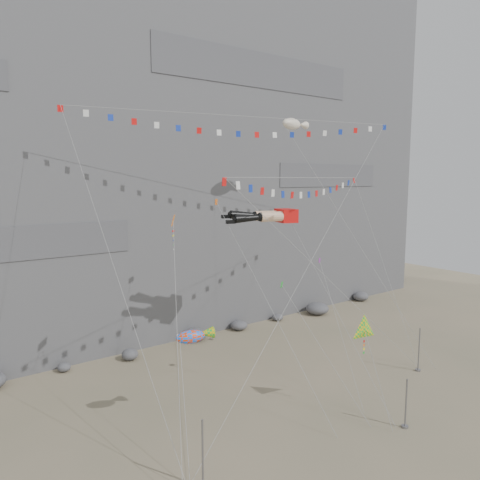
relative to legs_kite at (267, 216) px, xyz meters
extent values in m
plane|color=gray|center=(-1.53, -6.66, -14.22)|extent=(120.00, 120.00, 0.00)
cube|color=slate|center=(-1.53, 25.34, 10.78)|extent=(80.00, 28.00, 50.00)
cylinder|color=slate|center=(-13.97, -11.06, -12.15)|extent=(0.12, 0.12, 4.14)
cylinder|color=slate|center=(1.04, -14.14, -12.41)|extent=(0.12, 0.12, 3.63)
cylinder|color=slate|center=(10.68, -9.00, -12.19)|extent=(0.12, 0.12, 4.07)
cube|color=red|center=(1.81, -0.49, 0.01)|extent=(1.98, 2.37, 1.21)
cylinder|color=#E4B48E|center=(-0.05, -0.60, 0.01)|extent=(2.21, 1.41, 0.89)
sphere|color=black|center=(-1.04, -0.32, 0.01)|extent=(0.82, 0.82, 0.82)
cone|color=black|center=(-2.21, 0.00, -0.06)|extent=(2.56, 1.37, 0.83)
cube|color=black|center=(-3.77, 0.43, -0.33)|extent=(0.86, 0.55, 0.30)
cylinder|color=#E4B48E|center=(0.27, 0.57, 0.01)|extent=(2.21, 1.41, 0.89)
sphere|color=black|center=(-0.72, 0.84, 0.01)|extent=(0.82, 0.82, 0.82)
cone|color=black|center=(-1.88, 1.16, 0.13)|extent=(2.57, 1.38, 0.89)
cube|color=black|center=(-3.45, 1.60, 0.04)|extent=(0.86, 0.55, 0.30)
cylinder|color=gray|center=(1.18, -7.10, -7.08)|extent=(0.03, 0.03, 19.44)
cube|color=slate|center=(0.54, -13.72, -14.17)|extent=(0.16, 0.16, 0.10)
cylinder|color=gray|center=(-7.03, -3.43, -2.47)|extent=(0.03, 0.03, 31.65)
cylinder|color=gray|center=(6.44, -5.90, -5.36)|extent=(0.03, 0.03, 20.90)
cube|color=slate|center=(11.34, -8.65, -14.17)|extent=(0.16, 0.16, 0.10)
cylinder|color=gray|center=(-13.15, -6.83, -6.92)|extent=(0.03, 0.03, 18.14)
cylinder|color=gray|center=(-13.00, -8.10, -10.76)|extent=(0.03, 0.03, 9.17)
cylinder|color=gray|center=(0.07, -12.45, -10.96)|extent=(0.03, 0.03, 7.14)
cube|color=slate|center=(-0.17, -13.99, -14.17)|extent=(0.16, 0.16, 0.10)
cylinder|color=gray|center=(9.40, -2.92, -2.63)|extent=(0.03, 0.03, 27.49)
cube|color=slate|center=(12.36, -9.77, -14.17)|extent=(0.16, 0.16, 0.10)
cylinder|color=gray|center=(-3.94, -4.95, -6.43)|extent=(0.03, 0.03, 21.24)
cube|color=slate|center=(-3.89, -12.22, -14.17)|extent=(0.16, 0.16, 0.10)
cylinder|color=gray|center=(2.78, -6.32, -9.27)|extent=(0.03, 0.03, 14.67)
cube|color=slate|center=(0.28, -11.17, -14.17)|extent=(0.16, 0.16, 0.10)
cylinder|color=gray|center=(-1.48, -8.51, -9.70)|extent=(0.03, 0.03, 12.36)
cube|color=slate|center=(-0.94, -12.74, -14.17)|extent=(0.16, 0.16, 0.10)
camera|label=1|loc=(-27.05, -32.17, 3.40)|focal=35.00mm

